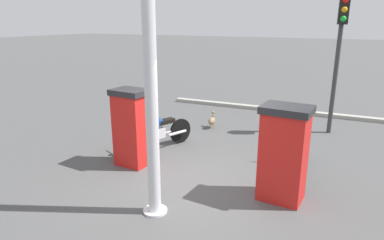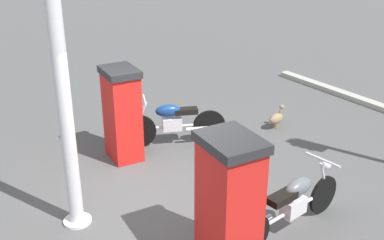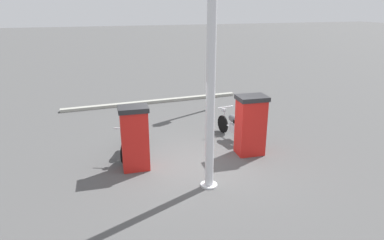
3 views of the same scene
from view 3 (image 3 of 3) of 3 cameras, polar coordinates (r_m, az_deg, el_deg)
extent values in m
plane|color=#4C4C4C|center=(9.34, 0.87, -7.12)|extent=(120.00, 120.00, 0.00)
cube|color=red|center=(9.75, 9.69, -1.21)|extent=(0.60, 0.76, 1.58)
cube|color=#1E478C|center=(9.89, 9.12, 1.26)|extent=(0.05, 0.52, 0.32)
cube|color=#262628|center=(9.49, 9.97, 3.62)|extent=(0.66, 0.84, 0.12)
cylinder|color=black|center=(10.03, 7.70, -1.96)|extent=(0.05, 0.05, 1.03)
cube|color=red|center=(8.84, -9.48, -3.39)|extent=(0.53, 0.70, 1.56)
cube|color=#1E478C|center=(8.97, -9.76, -0.72)|extent=(0.05, 0.47, 0.32)
cube|color=#262628|center=(8.56, -9.78, 1.84)|extent=(0.59, 0.77, 0.12)
cylinder|color=black|center=(9.20, -10.84, -4.15)|extent=(0.05, 0.05, 1.02)
cylinder|color=black|center=(11.39, 5.14, -0.68)|extent=(0.59, 0.14, 0.58)
cylinder|color=black|center=(10.23, 9.48, -3.20)|extent=(0.59, 0.14, 0.58)
cube|color=silver|center=(10.81, 7.07, -1.29)|extent=(0.39, 0.25, 0.24)
cylinder|color=silver|center=(10.78, 7.20, -1.63)|extent=(1.12, 0.23, 0.05)
ellipsoid|color=#595B60|center=(10.77, 6.92, 0.22)|extent=(0.51, 0.29, 0.24)
cube|color=black|center=(10.51, 7.92, -0.47)|extent=(0.47, 0.27, 0.10)
cylinder|color=silver|center=(11.27, 5.29, 0.70)|extent=(0.26, 0.08, 0.57)
cylinder|color=silver|center=(11.11, 5.55, 2.15)|extent=(0.12, 0.56, 0.04)
sphere|color=silver|center=(11.22, 5.26, 1.70)|extent=(0.16, 0.16, 0.14)
cylinder|color=silver|center=(10.31, 8.30, -2.84)|extent=(0.55, 0.16, 0.07)
cylinder|color=black|center=(9.38, -11.14, -5.21)|extent=(0.62, 0.29, 0.64)
cylinder|color=black|center=(10.59, -9.31, -2.26)|extent=(0.62, 0.29, 0.64)
cube|color=silver|center=(9.90, -10.27, -3.22)|extent=(0.41, 0.32, 0.24)
cylinder|color=silver|center=(9.96, -10.19, -3.38)|extent=(0.96, 0.41, 0.05)
ellipsoid|color=navy|center=(9.74, -10.47, -1.85)|extent=(0.53, 0.38, 0.24)
cube|color=black|center=(10.06, -9.99, -1.32)|extent=(0.48, 0.35, 0.10)
cylinder|color=silver|center=(9.30, -11.20, -3.42)|extent=(0.26, 0.13, 0.57)
cylinder|color=silver|center=(9.26, -11.20, -1.40)|extent=(0.24, 0.54, 0.04)
sphere|color=silver|center=(9.21, -11.31, -2.32)|extent=(0.18, 0.18, 0.14)
cylinder|color=silver|center=(10.37, -8.92, -2.57)|extent=(0.54, 0.26, 0.07)
ellipsoid|color=#847051|center=(12.06, -9.34, -0.12)|extent=(0.42, 0.28, 0.22)
cylinder|color=#847051|center=(12.16, -9.59, 0.35)|extent=(0.07, 0.07, 0.15)
sphere|color=#847051|center=(12.14, -9.68, 1.07)|extent=(0.12, 0.12, 0.10)
cone|color=orange|center=(12.20, -9.78, 1.13)|extent=(0.07, 0.06, 0.04)
cone|color=#847051|center=(11.90, -9.04, -0.21)|extent=(0.09, 0.09, 0.08)
cylinder|color=orange|center=(12.10, -9.47, -0.88)|extent=(0.02, 0.02, 0.11)
cylinder|color=orange|center=(12.13, -9.13, -0.82)|extent=(0.02, 0.02, 0.11)
cylinder|color=#38383A|center=(13.48, 2.93, 9.23)|extent=(0.14, 0.14, 3.68)
cube|color=black|center=(13.19, 3.36, 15.48)|extent=(0.24, 0.27, 0.72)
sphere|color=red|center=(13.10, 3.62, 16.41)|extent=(0.18, 0.18, 0.15)
sphere|color=orange|center=(13.11, 3.60, 15.45)|extent=(0.18, 0.18, 0.15)
sphere|color=green|center=(13.12, 3.58, 14.49)|extent=(0.18, 0.18, 0.15)
cylinder|color=silver|center=(7.44, 3.09, 3.74)|extent=(0.20, 0.20, 4.31)
cylinder|color=silver|center=(8.25, 2.83, -10.71)|extent=(0.40, 0.40, 0.04)
cube|color=#9E9E93|center=(14.90, -6.43, 3.06)|extent=(0.68, 7.60, 0.12)
camera|label=1|loc=(6.03, 45.72, 3.18)|focal=31.55mm
camera|label=2|loc=(9.69, 41.89, 13.86)|focal=44.13mm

